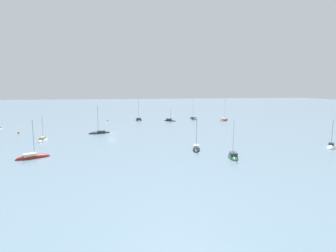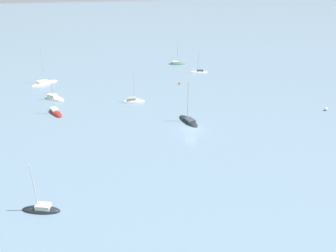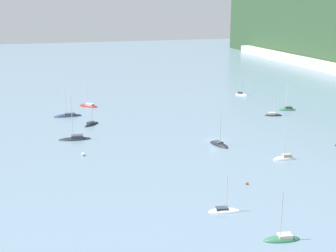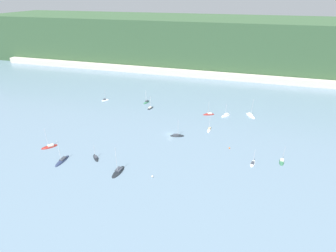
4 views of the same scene
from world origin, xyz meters
name	(u,v)px [view 1 (image 1 of 4)]	position (x,y,z in m)	size (l,w,h in m)	color
ground_plane	(112,133)	(0.00, 0.00, 0.00)	(600.00, 600.00, 0.00)	slate
sailboat_1	(233,157)	(-25.03, 35.74, 0.11)	(3.42, 6.19, 8.71)	#2D6647
sailboat_3	(100,133)	(3.90, -0.56, 0.07)	(7.21, 3.98, 9.61)	black
sailboat_4	(331,148)	(-52.00, 31.97, 0.12)	(4.60, 4.43, 7.75)	silver
sailboat_6	(139,120)	(-11.47, -34.53, 0.16)	(3.66, 8.62, 12.15)	black
sailboat_7	(33,158)	(15.44, 28.31, 0.09)	(6.76, 4.33, 8.80)	maroon
sailboat_8	(43,141)	(18.24, 9.59, 0.11)	(2.20, 5.62, 7.98)	silver
sailboat_9	(224,120)	(-49.54, -26.10, 0.10)	(6.72, 6.97, 10.46)	maroon
sailboat_10	(170,121)	(-24.79, -28.46, 0.11)	(5.34, 5.55, 6.83)	black
sailboat_11	(196,149)	(-19.63, 27.67, 0.13)	(3.32, 5.78, 8.16)	black
sailboat_13	(193,119)	(-37.23, -34.11, 0.08)	(2.49, 8.74, 10.85)	#232D4C
mooring_buoy_0	(108,120)	(2.45, -34.08, 0.40)	(0.81, 0.81, 0.81)	white
mooring_buoy_1	(18,133)	(29.33, -5.35, 0.31)	(0.61, 0.61, 0.61)	orange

